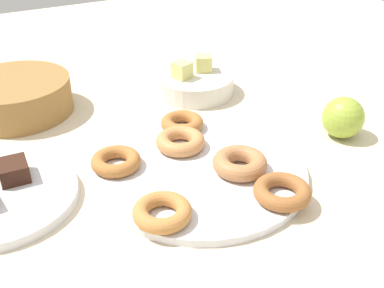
{
  "coord_description": "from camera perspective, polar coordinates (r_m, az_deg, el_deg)",
  "views": [
    {
      "loc": [
        -0.32,
        -0.56,
        0.45
      ],
      "look_at": [
        0.0,
        0.03,
        0.04
      ],
      "focal_mm": 43.27,
      "sensor_mm": 36.0,
      "label": 1
    }
  ],
  "objects": [
    {
      "name": "ground_plane",
      "position": [
        0.79,
        1.06,
        -3.7
      ],
      "size": [
        2.4,
        2.4,
        0.0
      ],
      "primitive_type": "plane",
      "color": "beige"
    },
    {
      "name": "donut_plate",
      "position": [
        0.78,
        1.06,
        -3.3
      ],
      "size": [
        0.36,
        0.36,
        0.01
      ],
      "primitive_type": "cylinder",
      "color": "silver",
      "rests_on": "ground_plane"
    },
    {
      "name": "donut_0",
      "position": [
        0.77,
        5.92,
        -2.35
      ],
      "size": [
        0.13,
        0.13,
        0.03
      ],
      "primitive_type": "torus",
      "rotation": [
        0.0,
        0.0,
        2.52
      ],
      "color": "#B27547",
      "rests_on": "donut_plate"
    },
    {
      "name": "donut_1",
      "position": [
        0.83,
        -1.64,
        0.28
      ],
      "size": [
        0.12,
        0.12,
        0.03
      ],
      "primitive_type": "torus",
      "rotation": [
        0.0,
        0.0,
        2.43
      ],
      "color": "#C6844C",
      "rests_on": "donut_plate"
    },
    {
      "name": "donut_2",
      "position": [
        0.78,
        -9.35,
        -2.11
      ],
      "size": [
        0.09,
        0.09,
        0.02
      ],
      "primitive_type": "torus",
      "rotation": [
        0.0,
        0.0,
        4.75
      ],
      "color": "#AD6B33",
      "rests_on": "donut_plate"
    },
    {
      "name": "donut_3",
      "position": [
        0.67,
        -3.68,
        -8.36
      ],
      "size": [
        0.12,
        0.12,
        0.02
      ],
      "primitive_type": "torus",
      "rotation": [
        0.0,
        0.0,
        5.4
      ],
      "color": "#BC7A3D",
      "rests_on": "donut_plate"
    },
    {
      "name": "donut_4",
      "position": [
        0.72,
        11.06,
        -5.79
      ],
      "size": [
        0.1,
        0.1,
        0.02
      ],
      "primitive_type": "torus",
      "rotation": [
        0.0,
        0.0,
        3.35
      ],
      "color": "#995B2D",
      "rests_on": "donut_plate"
    },
    {
      "name": "donut_5",
      "position": [
        0.89,
        -1.23,
        2.62
      ],
      "size": [
        0.11,
        0.11,
        0.02
      ],
      "primitive_type": "torus",
      "rotation": [
        0.0,
        0.0,
        4.17
      ],
      "color": "#AD6B33",
      "rests_on": "donut_plate"
    },
    {
      "name": "cake_plate",
      "position": [
        0.78,
        -22.54,
        -6.11
      ],
      "size": [
        0.24,
        0.24,
        0.02
      ],
      "primitive_type": "cylinder",
      "color": "silver",
      "rests_on": "ground_plane"
    },
    {
      "name": "brownie_far",
      "position": [
        0.79,
        -21.13,
        -3.06
      ],
      "size": [
        0.05,
        0.05,
        0.03
      ],
      "primitive_type": "cube",
      "rotation": [
        0.0,
        0.0,
        -0.05
      ],
      "color": "#381E14",
      "rests_on": "cake_plate"
    },
    {
      "name": "basket",
      "position": [
        1.04,
        -20.9,
        5.5
      ],
      "size": [
        0.32,
        0.32,
        0.07
      ],
      "primitive_type": "cylinder",
      "rotation": [
        0.0,
        0.0,
        5.56
      ],
      "color": "olive",
      "rests_on": "ground_plane"
    },
    {
      "name": "fruit_bowl",
      "position": [
        1.06,
        0.28,
        7.4
      ],
      "size": [
        0.18,
        0.18,
        0.04
      ],
      "primitive_type": "cylinder",
      "color": "silver",
      "rests_on": "ground_plane"
    },
    {
      "name": "melon_chunk_left",
      "position": [
        1.03,
        -1.24,
        9.09
      ],
      "size": [
        0.05,
        0.05,
        0.04
      ],
      "primitive_type": "cube",
      "rotation": [
        0.0,
        0.0,
        0.32
      ],
      "color": "#DBD67A",
      "rests_on": "fruit_bowl"
    },
    {
      "name": "melon_chunk_right",
      "position": [
        1.07,
        1.41,
        9.92
      ],
      "size": [
        0.05,
        0.05,
        0.04
      ],
      "primitive_type": "cube",
      "rotation": [
        0.0,
        0.0,
        -0.4
      ],
      "color": "#DBD67A",
      "rests_on": "fruit_bowl"
    },
    {
      "name": "apple",
      "position": [
        0.92,
        18.12,
        3.11
      ],
      "size": [
        0.08,
        0.08,
        0.08
      ],
      "primitive_type": "sphere",
      "color": "#93AD38",
      "rests_on": "ground_plane"
    }
  ]
}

